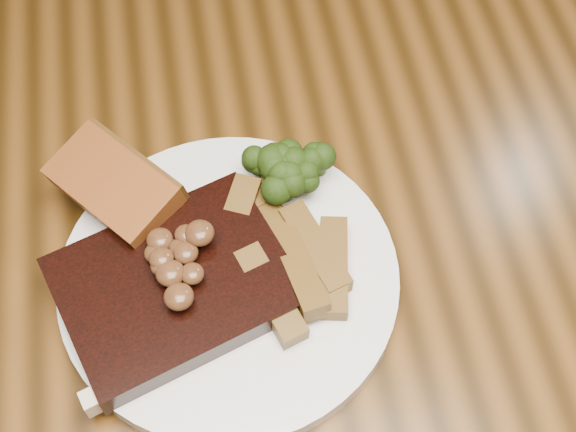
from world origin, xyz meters
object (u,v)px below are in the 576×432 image
(plate, at_px, (229,280))
(garlic_bread, at_px, (118,199))
(steak, at_px, (175,286))
(dining_table, at_px, (286,272))
(potato_wedges, at_px, (294,240))

(plate, height_order, garlic_bread, garlic_bread)
(steak, xyz_separation_m, garlic_bread, (-0.04, 0.09, -0.00))
(dining_table, relative_size, garlic_bread, 15.62)
(plate, distance_m, steak, 0.05)
(garlic_bread, bearing_deg, dining_table, 37.91)
(garlic_bread, xyz_separation_m, potato_wedges, (0.13, -0.06, 0.00))
(dining_table, height_order, garlic_bread, garlic_bread)
(plate, distance_m, potato_wedges, 0.06)
(plate, relative_size, garlic_bread, 2.57)
(plate, height_order, potato_wedges, potato_wedges)
(steak, distance_m, potato_wedges, 0.10)
(plate, xyz_separation_m, potato_wedges, (0.05, 0.02, 0.02))
(plate, xyz_separation_m, garlic_bread, (-0.08, 0.08, 0.02))
(plate, relative_size, steak, 1.58)
(potato_wedges, bearing_deg, plate, -163.52)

